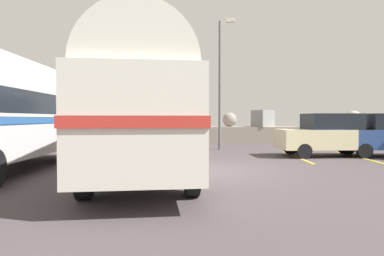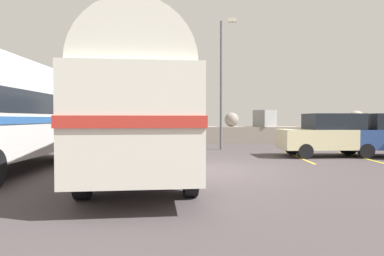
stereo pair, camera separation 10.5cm
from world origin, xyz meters
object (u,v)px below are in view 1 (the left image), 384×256
(second_coach, at_px, (3,106))
(parked_car_nearest, at_px, (327,134))
(lamp_post, at_px, (221,78))
(vintage_coach, at_px, (143,105))

(second_coach, xyz_separation_m, parked_car_nearest, (11.60, 4.46, -1.08))
(second_coach, height_order, lamp_post, lamp_post)
(vintage_coach, xyz_separation_m, parked_car_nearest, (7.14, 5.06, -1.08))
(second_coach, xyz_separation_m, lamp_post, (7.16, 7.42, 1.75))
(lamp_post, bearing_deg, vintage_coach, -108.62)
(vintage_coach, height_order, second_coach, same)
(vintage_coach, relative_size, parked_car_nearest, 2.09)
(vintage_coach, distance_m, lamp_post, 8.65)
(parked_car_nearest, bearing_deg, lamp_post, 51.01)
(vintage_coach, relative_size, second_coach, 1.02)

